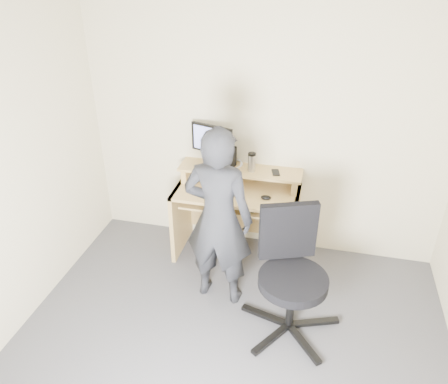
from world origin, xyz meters
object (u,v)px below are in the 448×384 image
at_px(desk, 238,204).
at_px(person, 218,219).
at_px(monitor, 212,142).
at_px(office_chair, 291,269).

relative_size(desk, person, 0.73).
height_order(monitor, person, person).
relative_size(desk, office_chair, 1.15).
bearing_deg(desk, monitor, 163.55).
bearing_deg(desk, person, -92.10).
bearing_deg(office_chair, monitor, 111.78).
distance_m(desk, person, 0.75).
xyz_separation_m(monitor, person, (0.26, -0.79, -0.34)).
bearing_deg(person, desk, -86.62).
xyz_separation_m(desk, monitor, (-0.29, 0.08, 0.61)).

